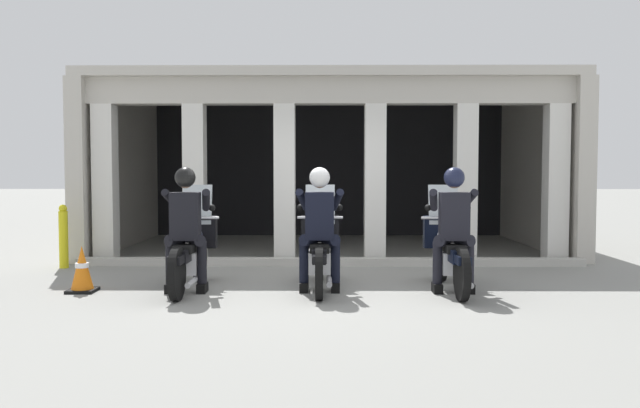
# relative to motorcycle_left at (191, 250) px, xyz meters

# --- Properties ---
(ground_plane) EXTENTS (80.00, 80.00, 0.00)m
(ground_plane) POSITION_rel_motorcycle_left_xyz_m (1.68, 3.24, -0.50)
(ground_plane) COLOR gray
(station_building) EXTENTS (8.70, 5.04, 3.25)m
(station_building) POSITION_rel_motorcycle_left_xyz_m (1.83, 5.00, 1.53)
(station_building) COLOR black
(station_building) RESTS_ON ground
(kerb_strip) EXTENTS (8.20, 0.24, 0.12)m
(kerb_strip) POSITION_rel_motorcycle_left_xyz_m (1.83, 2.05, -0.44)
(kerb_strip) COLOR #B7B5AD
(kerb_strip) RESTS_ON ground
(motorcycle_left) EXTENTS (0.62, 2.04, 1.35)m
(motorcycle_left) POSITION_rel_motorcycle_left_xyz_m (0.00, 0.00, 0.00)
(motorcycle_left) COLOR black
(motorcycle_left) RESTS_ON ground
(police_officer_left) EXTENTS (0.63, 0.61, 1.58)m
(police_officer_left) POSITION_rel_motorcycle_left_xyz_m (-0.00, -0.28, 0.44)
(police_officer_left) COLOR black
(police_officer_left) RESTS_ON ground
(motorcycle_center) EXTENTS (0.62, 2.04, 1.35)m
(motorcycle_center) POSITION_rel_motorcycle_left_xyz_m (1.68, 0.07, 0.00)
(motorcycle_center) COLOR black
(motorcycle_center) RESTS_ON ground
(police_officer_center) EXTENTS (0.63, 0.61, 1.58)m
(police_officer_center) POSITION_rel_motorcycle_left_xyz_m (1.68, -0.21, 0.44)
(police_officer_center) COLOR black
(police_officer_center) RESTS_ON ground
(motorcycle_right) EXTENTS (0.62, 2.04, 1.35)m
(motorcycle_right) POSITION_rel_motorcycle_left_xyz_m (3.37, 0.01, 0.00)
(motorcycle_right) COLOR black
(motorcycle_right) RESTS_ON ground
(police_officer_right) EXTENTS (0.63, 0.61, 1.58)m
(police_officer_right) POSITION_rel_motorcycle_left_xyz_m (3.37, -0.27, 0.44)
(police_officer_right) COLOR black
(police_officer_right) RESTS_ON ground
(traffic_cone_flank) EXTENTS (0.34, 0.34, 0.59)m
(traffic_cone_flank) POSITION_rel_motorcycle_left_xyz_m (-1.33, -0.27, -0.21)
(traffic_cone_flank) COLOR black
(traffic_cone_flank) RESTS_ON ground
(bollard_kerbside) EXTENTS (0.14, 0.14, 1.01)m
(bollard_kerbside) POSITION_rel_motorcycle_left_xyz_m (-2.38, 1.74, -0.00)
(bollard_kerbside) COLOR yellow
(bollard_kerbside) RESTS_ON ground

